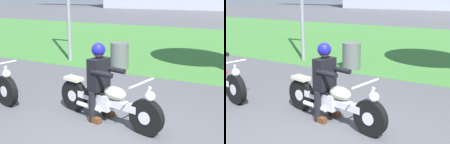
{
  "view_description": "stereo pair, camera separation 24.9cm",
  "coord_description": "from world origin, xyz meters",
  "views": [
    {
      "loc": [
        1.99,
        -3.48,
        2.19
      ],
      "look_at": [
        -0.27,
        0.94,
        0.85
      ],
      "focal_mm": 47.02,
      "sensor_mm": 36.0,
      "label": 1
    },
    {
      "loc": [
        2.21,
        -3.36,
        2.19
      ],
      "look_at": [
        -0.27,
        0.94,
        0.85
      ],
      "focal_mm": 47.02,
      "sensor_mm": 36.0,
      "label": 2
    }
  ],
  "objects": [
    {
      "name": "ground",
      "position": [
        0.0,
        0.0,
        0.0
      ],
      "size": [
        120.0,
        120.0,
        0.0
      ],
      "primitive_type": "plane",
      "color": "#4C4C51"
    },
    {
      "name": "grass_verge",
      "position": [
        0.0,
        9.74,
        0.0
      ],
      "size": [
        60.0,
        12.0,
        0.01
      ],
      "primitive_type": "cube",
      "color": "#3D7533",
      "rests_on": "ground"
    },
    {
      "name": "motorcycle_lead",
      "position": [
        -0.26,
        0.73,
        0.38
      ],
      "size": [
        2.21,
        0.79,
        0.86
      ],
      "rotation": [
        0.0,
        0.0,
        -0.21
      ],
      "color": "black",
      "rests_on": "ground"
    },
    {
      "name": "rider_lead",
      "position": [
        -0.43,
        0.77,
        0.8
      ],
      "size": [
        0.61,
        0.54,
        1.38
      ],
      "rotation": [
        0.0,
        0.0,
        -0.21
      ],
      "color": "black",
      "rests_on": "ground"
    },
    {
      "name": "trash_can",
      "position": [
        -1.68,
        4.17,
        0.39
      ],
      "size": [
        0.54,
        0.54,
        0.79
      ],
      "primitive_type": "cylinder",
      "color": "#595E5B",
      "rests_on": "ground"
    }
  ]
}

